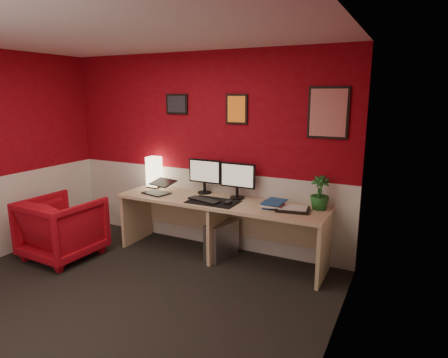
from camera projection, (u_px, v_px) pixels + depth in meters
ground at (113, 302)px, 3.73m from camera, size 4.00×3.50×0.01m
ceiling at (95, 30)px, 3.19m from camera, size 4.00×3.50×0.01m
wall_back at (201, 151)px, 4.99m from camera, size 4.00×0.01×2.50m
wall_right at (330, 205)px, 2.59m from camera, size 0.01×3.50×2.50m
wainscot_back at (202, 207)px, 5.14m from camera, size 4.00×0.01×1.00m
wainscot_right at (323, 305)px, 2.75m from camera, size 0.01×3.50×1.00m
desk at (219, 229)px, 4.69m from camera, size 2.60×0.65×0.73m
shoji_lamp at (154, 173)px, 5.22m from camera, size 0.16×0.16×0.40m
laptop at (156, 185)px, 4.90m from camera, size 0.37×0.30×0.22m
monitor_left at (204, 171)px, 4.89m from camera, size 0.45×0.06×0.58m
monitor_right at (237, 175)px, 4.64m from camera, size 0.45×0.06×0.58m
desk_mat at (213, 202)px, 4.54m from camera, size 0.60×0.38×0.01m
keyboard at (204, 200)px, 4.57m from camera, size 0.44×0.24×0.02m
mouse at (228, 203)px, 4.44m from camera, size 0.07×0.11×0.03m
book_bottom at (263, 205)px, 4.38m from camera, size 0.31×0.36×0.03m
book_middle at (263, 203)px, 4.36m from camera, size 0.24×0.31×0.02m
book_top at (265, 201)px, 4.36m from camera, size 0.23×0.31×0.03m
zen_tray at (293, 209)px, 4.20m from camera, size 0.39×0.30×0.03m
potted_plant at (320, 193)px, 4.22m from camera, size 0.24×0.24×0.37m
pc_tower at (222, 240)px, 4.71m from camera, size 0.29×0.48×0.45m
armchair at (63, 228)px, 4.71m from camera, size 0.84×0.87×0.75m
art_left at (177, 104)px, 5.00m from camera, size 0.32×0.02×0.26m
art_center at (237, 109)px, 4.63m from camera, size 0.28×0.02×0.36m
art_right at (328, 113)px, 4.16m from camera, size 0.44×0.02×0.56m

